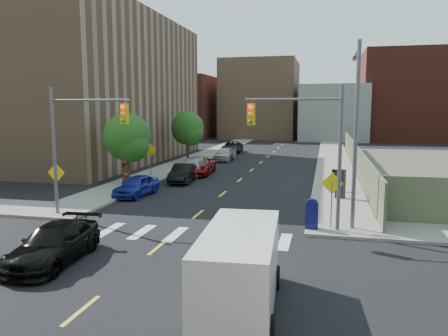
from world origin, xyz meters
The scene contains 30 objects.
ground centered at (0.00, 0.00, 0.00)m, with size 160.00×160.00×0.00m, color black.
sidewalk_nw centered at (-7.75, 41.50, 0.07)m, with size 3.50×73.00×0.15m, color gray.
sidewalk_ne centered at (7.75, 41.50, 0.07)m, with size 3.50×73.00×0.15m, color gray.
fence_north centered at (9.60, 28.00, 1.25)m, with size 0.12×44.00×2.50m, color #5D6446.
building_nw centered at (-22.00, 30.00, 8.00)m, with size 22.00×30.00×16.00m, color #8C6B4C.
bg_bldg_west centered at (-22.00, 70.00, 6.00)m, with size 14.00×18.00×12.00m, color #592319.
bg_bldg_midwest centered at (-6.00, 72.00, 7.50)m, with size 14.00×16.00×15.00m, color #8C6B4C.
bg_bldg_center centered at (8.00, 70.00, 5.00)m, with size 12.00×16.00×10.00m, color gray.
bg_bldg_east centered at (22.00, 72.00, 8.00)m, with size 18.00×18.00×16.00m, color #592319.
signal_nw centered at (-5.98, 6.00, 4.53)m, with size 4.59×0.30×7.00m.
signal_ne centered at (5.98, 6.00, 4.53)m, with size 4.59×0.30×7.00m.
streetlight_ne centered at (8.20, 6.90, 5.22)m, with size 0.25×3.70×9.00m.
warn_sign_nw centered at (-7.80, 6.50, 1.99)m, with size 1.06×0.06×2.83m.
warn_sign_ne centered at (7.20, 6.50, 1.99)m, with size 1.06×0.06×2.83m.
warn_sign_midwest centered at (-7.80, 20.00, 1.99)m, with size 1.06×0.06×2.83m.
tree_west_near centered at (-8.00, 16.05, 3.48)m, with size 3.66×3.64×5.52m.
tree_west_far centered at (-8.00, 31.05, 3.48)m, with size 3.66×3.64×5.52m.
parked_car_blue centered at (-5.50, 12.00, 0.71)m, with size 1.68×4.17×1.42m, color navy.
parked_car_black centered at (-4.20, 17.94, 0.72)m, with size 1.53×4.39×1.45m, color black.
parked_car_red centered at (-4.20, 22.10, 0.74)m, with size 2.44×5.30×1.47m, color maroon.
parked_car_silver centered at (-4.43, 21.23, 0.77)m, with size 2.17×5.33×1.55m, color #A4A6AC.
parked_car_white centered at (-4.20, 32.68, 0.75)m, with size 1.78×4.43×1.51m, color #B5B5B5.
parked_car_maroon centered at (-4.20, 34.50, 0.69)m, with size 1.46×4.19×1.38m, color #41110D.
parked_car_grey centered at (-5.25, 41.63, 0.75)m, with size 2.49×5.40×1.50m, color black.
black_sedan centered at (-3.20, -0.57, 0.72)m, with size 2.01×4.95×1.44m, color black.
cargo_van centered at (4.49, -2.69, 1.28)m, with size 2.50×5.43×2.43m.
mailbox centered at (6.30, 6.00, 0.86)m, with size 0.61×0.47×1.46m.
payphone centered at (7.84, 13.74, 1.07)m, with size 0.55×0.45×1.85m, color black.
pedestrian_west centered at (-6.83, 13.14, 1.11)m, with size 0.70×0.46×1.92m, color gray.
pedestrian_east centered at (7.43, 16.24, 0.91)m, with size 0.74×0.58×1.52m, color gray.
Camera 1 is at (6.84, -14.83, 5.90)m, focal length 35.00 mm.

